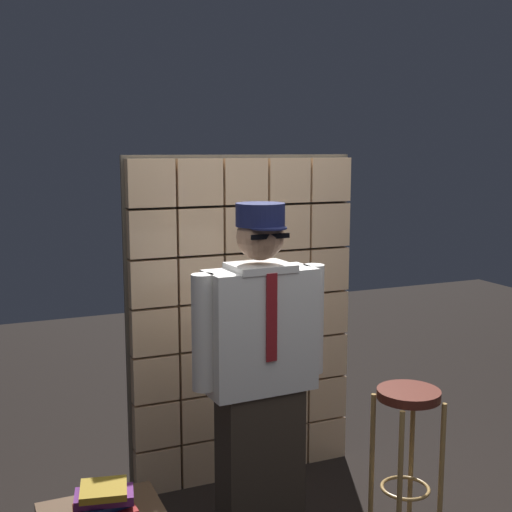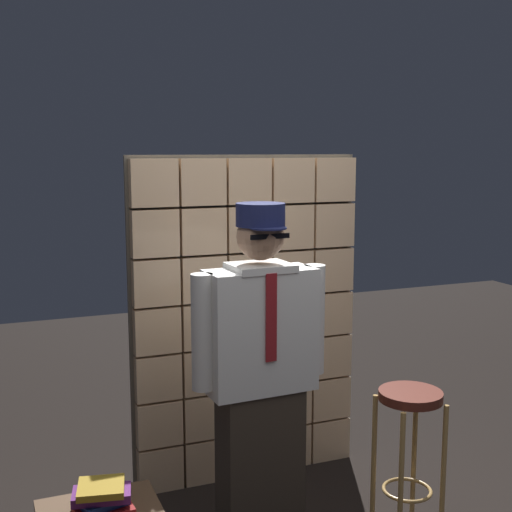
{
  "view_description": "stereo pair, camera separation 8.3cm",
  "coord_description": "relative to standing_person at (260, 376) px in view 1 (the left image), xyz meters",
  "views": [
    {
      "loc": [
        -1.57,
        -2.46,
        2.07
      ],
      "look_at": [
        -0.28,
        0.53,
        1.56
      ],
      "focal_mm": 47.62,
      "sensor_mm": 36.0,
      "label": 1
    },
    {
      "loc": [
        -1.49,
        -2.49,
        2.07
      ],
      "look_at": [
        -0.28,
        0.53,
        1.56
      ],
      "focal_mm": 47.62,
      "sensor_mm": 36.0,
      "label": 2
    }
  ],
  "objects": [
    {
      "name": "book_stack",
      "position": [
        -0.85,
        -0.29,
        -0.35
      ],
      "size": [
        0.27,
        0.23,
        0.14
      ],
      "color": "maroon",
      "rests_on": "side_table"
    },
    {
      "name": "standing_person",
      "position": [
        0.0,
        0.0,
        0.0
      ],
      "size": [
        0.72,
        0.31,
        1.82
      ],
      "rotation": [
        0.0,
        0.0,
        0.05
      ],
      "color": "#382D23",
      "rests_on": "ground"
    },
    {
      "name": "glass_block_wall",
      "position": [
        0.25,
        0.82,
        0.06
      ],
      "size": [
        1.48,
        0.1,
        2.06
      ],
      "color": "#E0B78C",
      "rests_on": "ground"
    },
    {
      "name": "bar_stool",
      "position": [
        0.81,
        -0.14,
        -0.35
      ],
      "size": [
        0.34,
        0.34,
        0.8
      ],
      "color": "#592319",
      "rests_on": "ground"
    }
  ]
}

